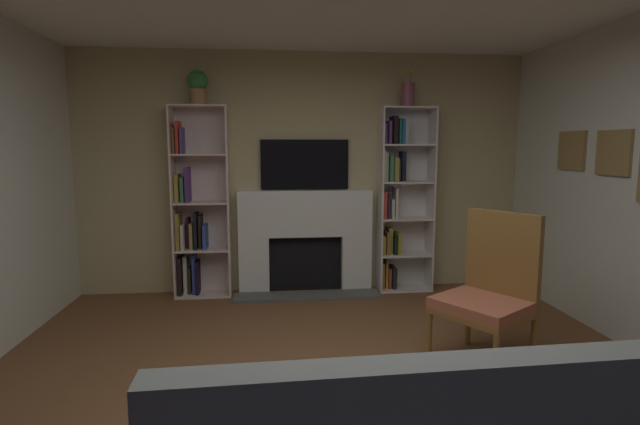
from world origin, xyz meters
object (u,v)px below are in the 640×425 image
object	(u,v)px
fireplace	(305,239)
tv	(305,164)
potted_plant	(198,86)
vase_with_flowers	(408,94)
bookshelf_right	(398,199)
armchair	(490,290)
bookshelf_left	(196,212)

from	to	relation	value
fireplace	tv	xyz separation A→B (m)	(0.00, 0.07, 0.83)
potted_plant	vase_with_flowers	size ratio (longest dim) A/B	0.86
potted_plant	vase_with_flowers	xyz separation A→B (m)	(2.24, 0.00, -0.06)
vase_with_flowers	fireplace	bearing A→B (deg)	177.40
vase_with_flowers	bookshelf_right	bearing A→B (deg)	151.55
bookshelf_right	tv	bearing A→B (deg)	175.52
tv	potted_plant	world-z (taller)	potted_plant
armchair	bookshelf_right	bearing A→B (deg)	95.30
armchair	vase_with_flowers	bearing A→B (deg)	93.34
tv	bookshelf_left	size ratio (longest dim) A/B	0.47
fireplace	bookshelf_left	world-z (taller)	bookshelf_left
bookshelf_left	armchair	xyz separation A→B (m)	(2.42, -1.95, -0.35)
fireplace	vase_with_flowers	bearing A→B (deg)	-2.60
armchair	tv	bearing A→B (deg)	121.27
bookshelf_left	vase_with_flowers	distance (m)	2.64
vase_with_flowers	armchair	world-z (taller)	vase_with_flowers
fireplace	potted_plant	bearing A→B (deg)	-177.39
fireplace	armchair	bearing A→B (deg)	-57.84
fireplace	bookshelf_left	xyz separation A→B (m)	(-1.19, -0.01, 0.32)
fireplace	vase_with_flowers	size ratio (longest dim) A/B	3.81
tv	armchair	xyz separation A→B (m)	(1.23, -2.03, -0.86)
tv	bookshelf_left	distance (m)	1.29
vase_with_flowers	armchair	bearing A→B (deg)	-86.66
fireplace	armchair	distance (m)	2.32
potted_plant	armchair	distance (m)	3.47
tv	armchair	bearing A→B (deg)	-58.73
potted_plant	bookshelf_left	bearing A→B (deg)	146.45
bookshelf_right	fireplace	bearing A→B (deg)	179.26
bookshelf_right	bookshelf_left	bearing A→B (deg)	179.84
tv	bookshelf_left	xyz separation A→B (m)	(-1.19, -0.08, -0.51)
bookshelf_left	potted_plant	distance (m)	1.34
bookshelf_left	potted_plant	size ratio (longest dim) A/B	5.74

